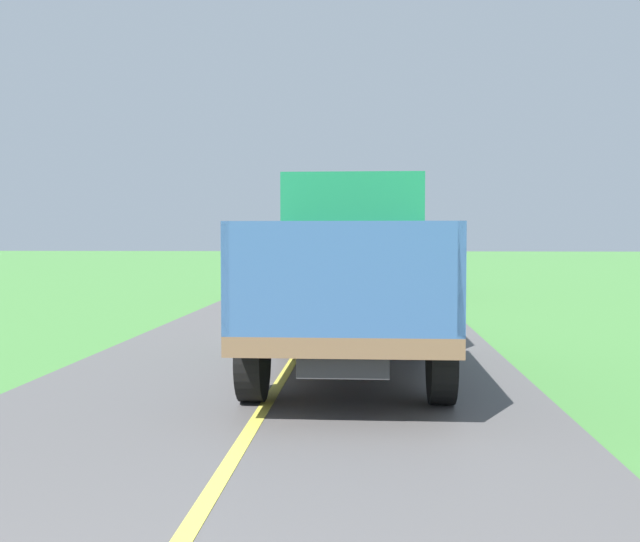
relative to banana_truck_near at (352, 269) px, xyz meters
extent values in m
cube|color=#2D2D30|center=(0.00, -0.87, -0.78)|extent=(0.90, 5.51, 0.24)
cube|color=brown|center=(0.00, -0.87, -0.58)|extent=(2.30, 5.80, 0.20)
cube|color=#197A4C|center=(0.00, 1.08, 0.47)|extent=(2.10, 1.90, 1.90)
cube|color=black|center=(0.00, 2.04, 0.80)|extent=(1.78, 0.02, 0.76)
cube|color=#2D517F|center=(-1.11, -1.84, 0.07)|extent=(0.08, 3.85, 1.10)
cube|color=#2D517F|center=(1.11, -1.84, 0.07)|extent=(0.08, 3.85, 1.10)
cube|color=#2D517F|center=(0.00, -3.73, 0.07)|extent=(2.30, 0.08, 1.10)
cube|color=#2D517F|center=(0.00, 0.04, 0.07)|extent=(2.30, 0.08, 1.10)
cylinder|color=black|center=(-1.05, 0.93, -0.88)|extent=(0.28, 1.00, 1.00)
cylinder|color=black|center=(1.05, 0.93, -0.88)|extent=(0.28, 1.00, 1.00)
cylinder|color=black|center=(-1.05, -2.46, -0.88)|extent=(0.28, 1.00, 1.00)
cylinder|color=black|center=(1.05, -2.46, -0.88)|extent=(0.28, 1.00, 1.00)
ellipsoid|color=#93BD24|center=(0.16, -1.51, 0.00)|extent=(0.52, 0.59, 0.41)
ellipsoid|color=#90CA21|center=(0.35, -0.99, -0.27)|extent=(0.43, 0.50, 0.44)
ellipsoid|color=#91B62A|center=(0.77, -3.30, 0.04)|extent=(0.57, 0.70, 0.41)
ellipsoid|color=#96BB20|center=(-0.60, -1.90, 0.00)|extent=(0.45, 0.55, 0.52)
ellipsoid|color=#9BC01E|center=(0.17, -1.19, -0.27)|extent=(0.51, 0.47, 0.40)
ellipsoid|color=#8DC124|center=(-0.66, -0.94, -0.30)|extent=(0.54, 0.66, 0.49)
ellipsoid|color=#9CC32E|center=(0.51, -2.07, 0.01)|extent=(0.48, 0.52, 0.51)
ellipsoid|color=#9CC734|center=(-0.49, -3.09, -0.28)|extent=(0.52, 0.57, 0.47)
cube|color=#2D2D30|center=(-0.28, 15.00, -0.78)|extent=(0.90, 5.51, 0.24)
cube|color=brown|center=(-0.28, 15.00, -0.58)|extent=(2.30, 5.80, 0.20)
cube|color=#1E479E|center=(-0.28, 16.95, 0.47)|extent=(2.10, 1.90, 1.90)
cube|color=black|center=(-0.28, 17.91, 0.80)|extent=(1.79, 0.02, 0.76)
cube|color=maroon|center=(-1.39, 14.03, 0.07)|extent=(0.08, 3.85, 1.10)
cube|color=maroon|center=(0.83, 14.03, 0.07)|extent=(0.08, 3.85, 1.10)
cube|color=maroon|center=(-0.28, 12.14, 0.07)|extent=(2.30, 0.08, 1.10)
cube|color=maroon|center=(-0.28, 15.91, 0.07)|extent=(2.30, 0.08, 1.10)
cylinder|color=black|center=(-1.33, 16.80, -0.88)|extent=(0.28, 1.00, 1.00)
cylinder|color=black|center=(0.77, 16.80, -0.88)|extent=(0.28, 1.00, 1.00)
cylinder|color=black|center=(-1.33, 13.41, -0.88)|extent=(0.28, 1.00, 1.00)
cylinder|color=black|center=(0.77, 13.41, -0.88)|extent=(0.28, 1.00, 1.00)
ellipsoid|color=#9CB923|center=(0.30, 15.09, 0.33)|extent=(0.46, 0.48, 0.51)
ellipsoid|color=#A1C02B|center=(0.22, 13.56, 0.05)|extent=(0.44, 0.43, 0.49)
ellipsoid|color=#A0C832|center=(-0.85, 13.52, 0.05)|extent=(0.55, 0.72, 0.46)
ellipsoid|color=#8FBF28|center=(0.46, 14.34, 0.00)|extent=(0.60, 0.72, 0.38)
ellipsoid|color=#90C426|center=(-1.01, 13.71, -0.33)|extent=(0.56, 0.63, 0.36)
ellipsoid|color=#9AB820|center=(-0.62, 13.63, -0.28)|extent=(0.52, 0.54, 0.49)
ellipsoid|color=#91B122|center=(0.01, 15.12, -0.34)|extent=(0.49, 0.64, 0.47)
camera|label=1|loc=(0.26, -10.76, 0.46)|focal=42.03mm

